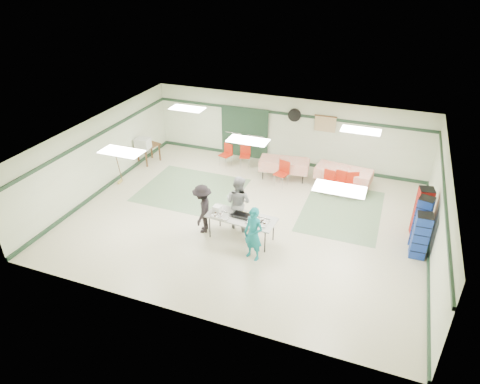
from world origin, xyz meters
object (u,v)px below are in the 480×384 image
(chair_a, at_px, (341,181))
(chair_c, at_px, (353,183))
(printer_table, at_px, (148,148))
(volunteer_dark, at_px, (203,209))
(dining_table_a, at_px, (344,174))
(dining_table_b, at_px, (284,164))
(broom, at_px, (119,166))
(serving_table, at_px, (241,218))
(chair_loose_b, at_px, (227,152))
(crate_stack_red, at_px, (422,212))
(crate_stack_blue_a, at_px, (421,236))
(chair_b, at_px, (328,180))
(chair_d, at_px, (283,171))
(chair_loose_a, at_px, (245,153))
(volunteer_grey, at_px, (238,203))
(office_printer, at_px, (143,143))
(volunteer_teal, at_px, (254,234))
(crate_stack_blue_b, at_px, (422,222))

(chair_a, bearing_deg, chair_c, 4.95)
(chair_c, xyz_separation_m, printer_table, (-8.11, -0.03, 0.08))
(volunteer_dark, height_order, dining_table_a, volunteer_dark)
(dining_table_b, distance_m, broom, 6.12)
(serving_table, bearing_deg, chair_loose_b, 121.30)
(chair_loose_b, height_order, crate_stack_red, crate_stack_red)
(dining_table_a, xyz_separation_m, crate_stack_blue_a, (2.60, -3.29, 0.11))
(chair_a, bearing_deg, chair_b, -173.47)
(chair_loose_b, bearing_deg, broom, -119.55)
(chair_d, relative_size, broom, 0.74)
(dining_table_a, distance_m, crate_stack_blue_a, 4.20)
(chair_a, distance_m, chair_loose_a, 4.06)
(chair_a, distance_m, printer_table, 7.68)
(chair_loose_a, bearing_deg, crate_stack_blue_a, -44.58)
(printer_table, bearing_deg, chair_d, 14.78)
(volunteer_grey, xyz_separation_m, dining_table_b, (0.42, 3.70, -0.30))
(office_printer, bearing_deg, dining_table_b, 4.16)
(chair_loose_a, xyz_separation_m, office_printer, (-3.76, -1.41, 0.42))
(dining_table_b, distance_m, chair_loose_b, 2.46)
(serving_table, height_order, crate_stack_blue_a, crate_stack_blue_a)
(volunteer_grey, xyz_separation_m, chair_c, (3.04, 3.13, -0.31))
(volunteer_dark, distance_m, office_printer, 5.33)
(dining_table_b, bearing_deg, dining_table_a, -7.48)
(volunteer_teal, xyz_separation_m, chair_a, (1.67, 4.44, -0.24))
(dining_table_a, bearing_deg, chair_loose_b, -176.67)
(volunteer_grey, xyz_separation_m, crate_stack_blue_a, (5.23, 0.41, -0.19))
(chair_a, relative_size, chair_loose_a, 1.04)
(chair_a, height_order, crate_stack_blue_b, crate_stack_blue_b)
(serving_table, xyz_separation_m, dining_table_b, (0.11, 4.26, -0.15))
(volunteer_dark, bearing_deg, chair_loose_b, 179.99)
(chair_d, xyz_separation_m, crate_stack_blue_a, (4.70, -2.73, 0.10))
(chair_a, distance_m, crate_stack_blue_a, 3.78)
(dining_table_b, relative_size, chair_d, 2.01)
(volunteer_grey, xyz_separation_m, dining_table_a, (2.62, 3.70, -0.30))
(dining_table_b, relative_size, chair_b, 2.18)
(dining_table_a, height_order, broom, broom)
(volunteer_dark, xyz_separation_m, chair_loose_a, (-0.38, 4.76, -0.25))
(chair_c, bearing_deg, volunteer_teal, -139.66)
(volunteer_grey, distance_m, printer_table, 5.95)
(volunteer_teal, relative_size, chair_d, 1.69)
(serving_table, bearing_deg, volunteer_teal, -45.31)
(serving_table, bearing_deg, printer_table, 149.91)
(chair_c, relative_size, chair_loose_a, 1.05)
(dining_table_a, bearing_deg, crate_stack_red, -33.20)
(dining_table_a, xyz_separation_m, chair_b, (-0.44, -0.57, -0.04))
(chair_a, bearing_deg, volunteer_grey, -123.99)
(chair_c, bearing_deg, dining_table_b, 143.43)
(chair_loose_b, bearing_deg, volunteer_teal, -42.00)
(volunteer_teal, height_order, chair_c, volunteer_teal)
(volunteer_grey, bearing_deg, chair_d, -86.71)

